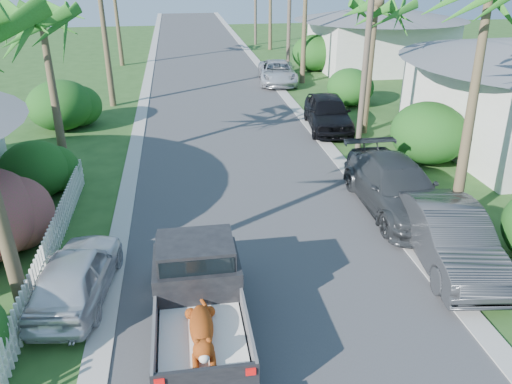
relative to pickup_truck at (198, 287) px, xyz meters
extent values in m
plane|color=#25491B|center=(2.07, -2.17, -1.01)|extent=(120.00, 120.00, 0.00)
cube|color=#38383A|center=(2.07, 22.83, -1.00)|extent=(8.00, 100.00, 0.02)
cube|color=#A5A39E|center=(-2.23, 22.83, -0.98)|extent=(0.60, 100.00, 0.06)
cube|color=#A5A39E|center=(6.37, 22.83, -0.98)|extent=(0.60, 100.00, 0.06)
cylinder|color=black|center=(0.85, -2.21, -0.63)|extent=(0.28, 0.76, 0.76)
cylinder|color=black|center=(-0.85, 1.04, -0.63)|extent=(0.28, 0.76, 0.76)
cylinder|color=black|center=(0.85, 1.04, -0.63)|extent=(0.28, 0.76, 0.76)
cube|color=slate|center=(0.00, -1.56, -0.39)|extent=(1.90, 2.40, 0.24)
cube|color=slate|center=(-0.92, -1.56, -0.01)|extent=(0.06, 2.40, 0.55)
cube|color=slate|center=(0.92, -1.56, -0.01)|extent=(0.06, 2.40, 0.55)
cube|color=black|center=(0.00, -2.73, -0.03)|extent=(1.92, 0.08, 0.52)
cube|color=red|center=(-0.80, -2.78, 0.09)|extent=(0.18, 0.05, 0.14)
cube|color=red|center=(0.80, -2.78, 0.09)|extent=(0.18, 0.05, 0.14)
cube|color=black|center=(0.00, 0.29, 0.04)|extent=(1.94, 1.65, 1.10)
cube|color=black|center=(0.00, 0.29, 0.77)|extent=(1.70, 1.35, 0.55)
cube|color=black|center=(0.00, -0.38, 0.74)|extent=(1.60, 0.05, 0.45)
cube|color=black|center=(0.00, 1.54, -0.11)|extent=(1.94, 1.20, 0.80)
cube|color=white|center=(0.00, -1.56, -0.19)|extent=(1.70, 2.10, 0.16)
ellipsoid|color=#FA5D15|center=(0.00, -1.46, 0.11)|extent=(0.48, 1.25, 0.43)
sphere|color=#FA5D15|center=(0.00, -2.21, 0.19)|extent=(0.40, 0.40, 0.40)
ellipsoid|color=white|center=(0.00, -1.46, 0.01)|extent=(0.32, 0.86, 0.18)
imported|color=#2D2F33|center=(6.94, 1.48, -0.20)|extent=(2.34, 5.11, 1.62)
imported|color=#303336|center=(6.82, 4.83, -0.19)|extent=(2.34, 5.68, 1.64)
imported|color=black|center=(7.07, 13.71, -0.17)|extent=(2.55, 5.14, 1.68)
imported|color=silver|center=(6.54, 23.95, -0.28)|extent=(2.99, 5.47, 1.45)
imported|color=silver|center=(-2.93, 1.44, -0.33)|extent=(2.08, 4.16, 1.36)
cone|color=brown|center=(-4.73, 9.83, 2.09)|extent=(0.36, 0.61, 6.21)
cone|color=brown|center=(-3.93, 19.83, 2.99)|extent=(0.36, 0.36, 8.00)
cone|color=brown|center=(-4.43, 31.83, 2.24)|extent=(0.36, 0.75, 6.51)
cone|color=brown|center=(8.37, 3.83, 2.74)|extent=(0.36, 0.73, 7.51)
cone|color=brown|center=(8.67, 12.83, 1.99)|extent=(0.36, 0.54, 6.01)
cone|color=brown|center=(8.27, 23.83, 3.09)|extent=(0.36, 0.36, 8.20)
cone|color=brown|center=(8.57, 37.83, 2.39)|extent=(0.36, 0.63, 6.81)
ellipsoid|color=#164D17|center=(-5.33, 7.83, -0.01)|extent=(2.40, 2.64, 2.00)
ellipsoid|color=#164D17|center=(-5.93, 15.83, 0.19)|extent=(3.20, 3.52, 2.40)
ellipsoid|color=#164D17|center=(9.87, 8.83, 0.24)|extent=(3.00, 3.30, 2.50)
ellipsoid|color=#164D17|center=(9.57, 17.83, 0.04)|extent=(2.60, 2.86, 2.10)
ellipsoid|color=#164D17|center=(10.07, 27.83, 0.29)|extent=(3.20, 3.52, 2.60)
cube|color=white|center=(-3.93, 3.33, -0.51)|extent=(0.10, 11.00, 1.00)
cube|color=silver|center=(15.07, 27.83, 0.79)|extent=(9.00, 8.00, 3.60)
cone|color=#595B60|center=(15.07, 27.83, 3.09)|extent=(6.48, 6.48, 1.00)
cylinder|color=brown|center=(7.67, 10.83, 3.49)|extent=(0.26, 0.26, 9.00)
cylinder|color=brown|center=(7.67, 25.83, 3.49)|extent=(0.26, 0.26, 9.00)
camera|label=1|loc=(-0.13, -9.36, 6.74)|focal=35.00mm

